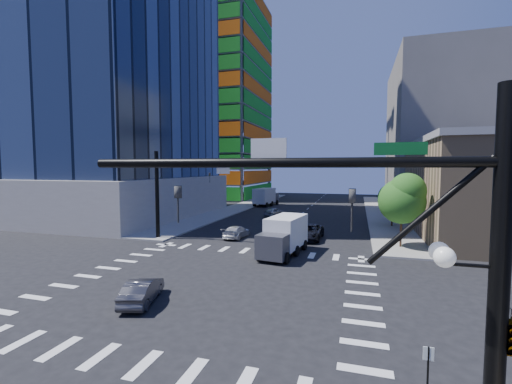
% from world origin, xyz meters
% --- Properties ---
extents(ground, '(160.00, 160.00, 0.00)m').
position_xyz_m(ground, '(0.00, 0.00, 0.00)').
color(ground, black).
rests_on(ground, ground).
extents(road_markings, '(20.00, 20.00, 0.01)m').
position_xyz_m(road_markings, '(0.00, 0.00, 0.01)').
color(road_markings, silver).
rests_on(road_markings, ground).
extents(sidewalk_ne, '(5.00, 60.00, 0.15)m').
position_xyz_m(sidewalk_ne, '(12.50, 40.00, 0.07)').
color(sidewalk_ne, gray).
rests_on(sidewalk_ne, ground).
extents(sidewalk_nw, '(5.00, 60.00, 0.15)m').
position_xyz_m(sidewalk_nw, '(-12.50, 40.00, 0.07)').
color(sidewalk_nw, gray).
rests_on(sidewalk_nw, ground).
extents(construction_building, '(25.16, 34.50, 70.60)m').
position_xyz_m(construction_building, '(-27.41, 61.93, 24.61)').
color(construction_building, gray).
rests_on(construction_building, ground).
extents(bg_building_ne, '(24.00, 30.00, 28.00)m').
position_xyz_m(bg_building_ne, '(27.00, 55.00, 14.00)').
color(bg_building_ne, '#68635E').
rests_on(bg_building_ne, ground).
extents(signal_mast_se, '(10.51, 2.48, 9.00)m').
position_xyz_m(signal_mast_se, '(10.60, -11.50, 5.01)').
color(signal_mast_se, black).
rests_on(signal_mast_se, sidewalk_se).
extents(signal_mast_nw, '(10.20, 0.40, 9.00)m').
position_xyz_m(signal_mast_nw, '(-10.00, 11.50, 5.49)').
color(signal_mast_nw, black).
rests_on(signal_mast_nw, sidewalk_nw).
extents(tree_south, '(4.16, 4.16, 6.82)m').
position_xyz_m(tree_south, '(12.63, 13.90, 4.69)').
color(tree_south, '#382316').
rests_on(tree_south, sidewalk_ne).
extents(tree_north, '(3.54, 3.52, 5.78)m').
position_xyz_m(tree_north, '(12.93, 25.90, 3.99)').
color(tree_north, '#382316').
rests_on(tree_north, sidewalk_ne).
extents(no_parking_sign, '(0.30, 0.06, 2.20)m').
position_xyz_m(no_parking_sign, '(10.70, -9.00, 1.38)').
color(no_parking_sign, black).
rests_on(no_parking_sign, ground).
extents(car_nb_far, '(2.69, 5.57, 1.53)m').
position_xyz_m(car_nb_far, '(3.86, 15.53, 0.77)').
color(car_nb_far, black).
rests_on(car_nb_far, ground).
extents(car_sb_near, '(2.08, 4.49, 1.27)m').
position_xyz_m(car_sb_near, '(-3.67, 14.20, 0.63)').
color(car_sb_near, silver).
rests_on(car_sb_near, ground).
extents(car_sb_mid, '(2.68, 4.35, 1.38)m').
position_xyz_m(car_sb_mid, '(-3.60, 30.77, 0.69)').
color(car_sb_mid, '#A9ACB0').
rests_on(car_sb_mid, ground).
extents(car_sb_cross, '(2.46, 4.21, 1.31)m').
position_xyz_m(car_sb_cross, '(-2.69, -3.82, 0.66)').
color(car_sb_cross, '#434247').
rests_on(car_sb_cross, ground).
extents(box_truck_near, '(3.40, 6.42, 3.21)m').
position_xyz_m(box_truck_near, '(2.59, 8.34, 1.42)').
color(box_truck_near, black).
rests_on(box_truck_near, ground).
extents(box_truck_far, '(3.77, 6.92, 3.45)m').
position_xyz_m(box_truck_far, '(-8.50, 44.74, 1.53)').
color(box_truck_far, black).
rests_on(box_truck_far, ground).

